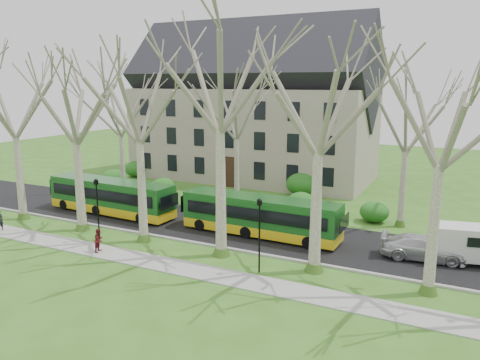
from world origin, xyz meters
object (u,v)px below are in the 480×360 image
bus_follow (260,216)px  pedestrian_b (99,240)px  sedan (424,248)px  bus_lead (111,196)px

bus_follow → pedestrian_b: (-7.91, -7.58, -0.67)m
bus_follow → pedestrian_b: bearing=-135.0°
bus_follow → pedestrian_b: size_ratio=7.57×
sedan → pedestrian_b: 20.32m
bus_follow → pedestrian_b: 10.97m
bus_lead → sedan: (24.14, 0.54, -0.72)m
bus_lead → pedestrian_b: bearing=-50.8°
bus_follow → sedan: bearing=2.3°
bus_follow → sedan: 10.88m
bus_lead → bus_follow: bus_lead is taller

